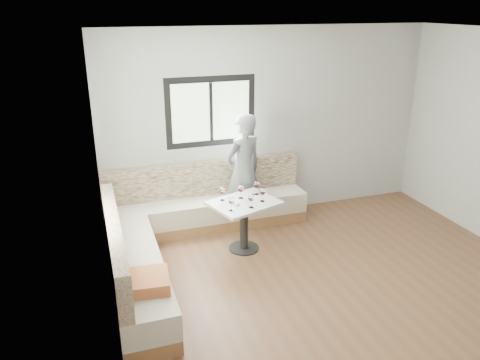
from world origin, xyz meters
name	(u,v)px	position (x,y,z in m)	size (l,w,h in m)	color
room	(351,178)	(-0.08, 0.08, 1.41)	(5.01, 5.01, 2.81)	brown
banquette	(179,230)	(-1.59, 1.62, 0.33)	(2.90, 2.80, 0.95)	#9C6B42
table	(244,214)	(-0.76, 1.45, 0.51)	(0.99, 0.88, 0.68)	black
person	(243,172)	(-0.54, 2.11, 0.84)	(0.61, 0.40, 1.69)	slate
olive_ramekin	(236,204)	(-0.89, 1.39, 0.70)	(0.09, 0.09, 0.03)	white
wine_glass_a	(232,201)	(-1.00, 1.23, 0.82)	(0.08, 0.08, 0.19)	white
wine_glass_b	(251,198)	(-0.74, 1.25, 0.82)	(0.08, 0.08, 0.19)	white
wine_glass_c	(262,192)	(-0.53, 1.38, 0.82)	(0.08, 0.08, 0.19)	white
wine_glass_d	(241,189)	(-0.77, 1.57, 0.82)	(0.08, 0.08, 0.19)	white
wine_glass_e	(257,185)	(-0.52, 1.63, 0.82)	(0.08, 0.08, 0.19)	white
wine_glass_f	(222,191)	(-1.01, 1.58, 0.82)	(0.08, 0.08, 0.19)	white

